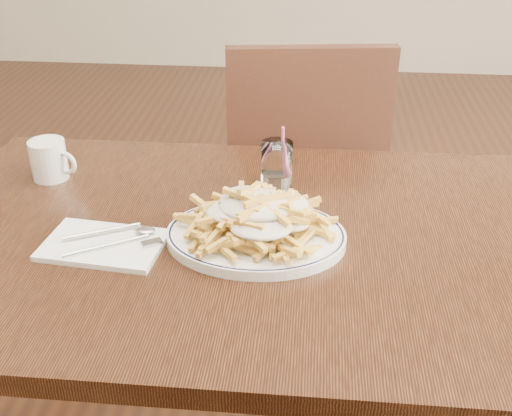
# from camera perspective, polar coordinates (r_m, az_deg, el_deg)

# --- Properties ---
(table) EXTENTS (1.20, 0.80, 0.75)m
(table) POSITION_cam_1_polar(r_m,az_deg,el_deg) (1.24, -1.91, -5.26)
(table) COLOR black
(table) RESTS_ON ground
(chair_far) EXTENTS (0.49, 0.49, 0.94)m
(chair_far) POSITION_cam_1_polar(r_m,az_deg,el_deg) (1.90, 4.15, 2.97)
(chair_far) COLOR black
(chair_far) RESTS_ON ground
(fries_plate) EXTENTS (0.38, 0.35, 0.02)m
(fries_plate) POSITION_cam_1_polar(r_m,az_deg,el_deg) (1.16, -0.00, -2.53)
(fries_plate) COLOR white
(fries_plate) RESTS_ON table
(loaded_fries) EXTENTS (0.31, 0.28, 0.08)m
(loaded_fries) POSITION_cam_1_polar(r_m,az_deg,el_deg) (1.13, -0.00, -0.32)
(loaded_fries) COLOR gold
(loaded_fries) RESTS_ON fries_plate
(napkin) EXTENTS (0.22, 0.16, 0.01)m
(napkin) POSITION_cam_1_polar(r_m,az_deg,el_deg) (1.18, -13.39, -3.21)
(napkin) COLOR white
(napkin) RESTS_ON table
(cutlery) EXTENTS (0.18, 0.15, 0.01)m
(cutlery) POSITION_cam_1_polar(r_m,az_deg,el_deg) (1.18, -13.37, -2.71)
(cutlery) COLOR silver
(cutlery) RESTS_ON napkin
(water_glass) EXTENTS (0.06, 0.06, 0.14)m
(water_glass) POSITION_cam_1_polar(r_m,az_deg,el_deg) (1.33, 1.85, 3.48)
(water_glass) COLOR white
(water_glass) RESTS_ON table
(coffee_mug) EXTENTS (0.11, 0.08, 0.09)m
(coffee_mug) POSITION_cam_1_polar(r_m,az_deg,el_deg) (1.44, -17.87, 4.09)
(coffee_mug) COLOR white
(coffee_mug) RESTS_ON table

